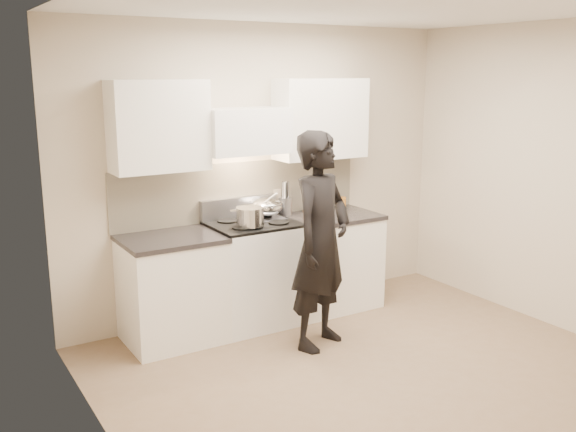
{
  "coord_description": "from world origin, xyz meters",
  "views": [
    {
      "loc": [
        -2.93,
        -3.5,
        2.26
      ],
      "look_at": [
        -0.16,
        1.05,
        1.06
      ],
      "focal_mm": 40.0,
      "sensor_mm": 36.0,
      "label": 1
    }
  ],
  "objects_px": {
    "utensil_crock": "(285,205)",
    "stove": "(253,273)",
    "counter_right": "(328,261)",
    "person": "(321,241)",
    "wok": "(266,207)"
  },
  "relations": [
    {
      "from": "utensil_crock",
      "to": "person",
      "type": "relative_size",
      "value": 0.18
    },
    {
      "from": "stove",
      "to": "counter_right",
      "type": "height_order",
      "value": "stove"
    },
    {
      "from": "stove",
      "to": "utensil_crock",
      "type": "bearing_deg",
      "value": 23.33
    },
    {
      "from": "wok",
      "to": "person",
      "type": "bearing_deg",
      "value": -86.85
    },
    {
      "from": "person",
      "to": "wok",
      "type": "bearing_deg",
      "value": 68.61
    },
    {
      "from": "utensil_crock",
      "to": "stove",
      "type": "bearing_deg",
      "value": -156.67
    },
    {
      "from": "wok",
      "to": "utensil_crock",
      "type": "xyz_separation_m",
      "value": [
        0.26,
        0.08,
        -0.03
      ]
    },
    {
      "from": "counter_right",
      "to": "person",
      "type": "bearing_deg",
      "value": -129.0
    },
    {
      "from": "utensil_crock",
      "to": "person",
      "type": "distance_m",
      "value": 0.95
    },
    {
      "from": "stove",
      "to": "person",
      "type": "relative_size",
      "value": 0.53
    },
    {
      "from": "wok",
      "to": "person",
      "type": "xyz_separation_m",
      "value": [
        0.05,
        -0.84,
        -0.14
      ]
    },
    {
      "from": "wok",
      "to": "person",
      "type": "relative_size",
      "value": 0.22
    },
    {
      "from": "utensil_crock",
      "to": "wok",
      "type": "bearing_deg",
      "value": -162.54
    },
    {
      "from": "stove",
      "to": "person",
      "type": "height_order",
      "value": "person"
    },
    {
      "from": "counter_right",
      "to": "utensil_crock",
      "type": "relative_size",
      "value": 2.85
    }
  ]
}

